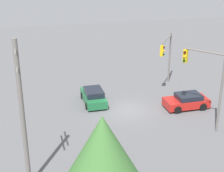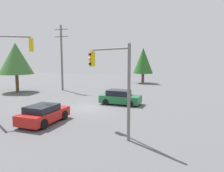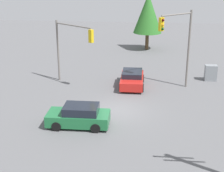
% 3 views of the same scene
% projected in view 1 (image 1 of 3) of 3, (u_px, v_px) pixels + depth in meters
% --- Properties ---
extents(ground_plane, '(80.00, 80.00, 0.00)m').
position_uv_depth(ground_plane, '(127.00, 110.00, 31.31)').
color(ground_plane, '#5B5B5E').
extents(sedan_green, '(4.09, 1.97, 1.46)m').
position_uv_depth(sedan_green, '(93.00, 96.00, 32.49)').
color(sedan_green, '#1E6638').
rests_on(sedan_green, ground_plane).
extents(sedan_red, '(2.05, 4.01, 1.35)m').
position_uv_depth(sedan_red, '(187.00, 101.00, 31.54)').
color(sedan_red, red).
rests_on(sedan_red, ground_plane).
extents(traffic_signal_main, '(3.72, 2.71, 5.52)m').
position_uv_depth(traffic_signal_main, '(167.00, 53.00, 35.10)').
color(traffic_signal_main, slate).
rests_on(traffic_signal_main, ground_plane).
extents(traffic_signal_cross, '(2.79, 2.34, 6.62)m').
position_uv_depth(traffic_signal_cross, '(207.00, 76.00, 26.67)').
color(traffic_signal_cross, slate).
rests_on(traffic_signal_cross, ground_plane).
extents(utility_pole_tall, '(2.20, 0.28, 9.31)m').
position_uv_depth(utility_pole_tall, '(22.00, 113.00, 19.56)').
color(utility_pole_tall, slate).
rests_on(utility_pole_tall, ground_plane).
extents(tree_left, '(4.68, 4.68, 6.76)m').
position_uv_depth(tree_left, '(103.00, 157.00, 15.98)').
color(tree_left, brown).
rests_on(tree_left, ground_plane).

